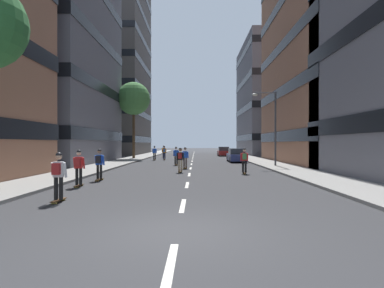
# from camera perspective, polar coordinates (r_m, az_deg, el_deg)

# --- Properties ---
(ground_plane) EXTENTS (186.84, 186.84, 0.00)m
(ground_plane) POSITION_cam_1_polar(r_m,az_deg,el_deg) (38.31, 0.08, -3.00)
(ground_plane) COLOR #333335
(sidewalk_left) EXTENTS (3.18, 85.63, 0.14)m
(sidewalk_left) POSITION_cam_1_polar(r_m,az_deg,el_deg) (42.98, -10.29, -2.56)
(sidewalk_left) COLOR gray
(sidewalk_left) RESTS_ON ground_plane
(sidewalk_right) EXTENTS (3.18, 85.63, 0.14)m
(sidewalk_right) POSITION_cam_1_polar(r_m,az_deg,el_deg) (42.82, 10.60, -2.57)
(sidewalk_right) COLOR gray
(sidewalk_right) RESTS_ON ground_plane
(lane_markings) EXTENTS (0.16, 72.20, 0.01)m
(lane_markings) POSITION_cam_1_polar(r_m,az_deg,el_deg) (40.17, 0.11, -2.85)
(lane_markings) COLOR silver
(lane_markings) RESTS_ON ground_plane
(building_left_mid) EXTENTS (12.37, 16.28, 24.55)m
(building_left_mid) POSITION_cam_1_polar(r_m,az_deg,el_deg) (36.70, -26.15, 16.38)
(building_left_mid) COLOR slate
(building_left_mid) RESTS_ON ground_plane
(building_left_far) EXTENTS (12.37, 17.65, 37.06)m
(building_left_far) POSITION_cam_1_polar(r_m,az_deg,el_deg) (61.34, -14.92, 15.76)
(building_left_far) COLOR #4C4744
(building_left_far) RESTS_ON ground_plane
(building_right_far) EXTENTS (12.37, 18.48, 20.81)m
(building_right_far) POSITION_cam_1_polar(r_m,az_deg,el_deg) (59.43, 15.56, 8.26)
(building_right_far) COLOR slate
(building_right_far) RESTS_ON ground_plane
(parked_car_near) EXTENTS (1.82, 4.40, 1.52)m
(parked_car_near) POSITION_cam_1_polar(r_m,az_deg,el_deg) (49.68, 5.98, -1.47)
(parked_car_near) COLOR maroon
(parked_car_near) RESTS_ON ground_plane
(parked_car_mid) EXTENTS (1.82, 4.40, 1.52)m
(parked_car_mid) POSITION_cam_1_polar(r_m,az_deg,el_deg) (33.95, 8.42, -2.22)
(parked_car_mid) COLOR navy
(parked_car_mid) RESTS_ON ground_plane
(street_tree_near) EXTENTS (4.32, 4.32, 10.02)m
(street_tree_near) POSITION_cam_1_polar(r_m,az_deg,el_deg) (40.85, -10.99, 8.38)
(street_tree_near) COLOR #4C3823
(street_tree_near) RESTS_ON sidewalk_left
(streetlamp_right) EXTENTS (2.13, 0.30, 6.50)m
(streetlamp_right) POSITION_cam_1_polar(r_m,az_deg,el_deg) (27.45, 14.78, 4.40)
(streetlamp_right) COLOR #3F3F44
(streetlamp_right) RESTS_ON sidewalk_right
(skater_0) EXTENTS (0.56, 0.92, 1.78)m
(skater_0) POSITION_cam_1_polar(r_m,az_deg,el_deg) (44.60, -5.39, -1.25)
(skater_0) COLOR brown
(skater_0) RESTS_ON ground_plane
(skater_1) EXTENTS (0.57, 0.92, 1.78)m
(skater_1) POSITION_cam_1_polar(r_m,az_deg,el_deg) (28.65, -3.03, -2.08)
(skater_1) COLOR brown
(skater_1) RESTS_ON ground_plane
(skater_2) EXTENTS (0.55, 0.91, 1.78)m
(skater_2) POSITION_cam_1_polar(r_m,az_deg,el_deg) (21.61, -2.24, -2.73)
(skater_2) COLOR brown
(skater_2) RESTS_ON ground_plane
(skater_3) EXTENTS (0.54, 0.91, 1.78)m
(skater_3) POSITION_cam_1_polar(r_m,az_deg,el_deg) (17.62, -17.17, -3.38)
(skater_3) COLOR brown
(skater_3) RESTS_ON ground_plane
(skater_4) EXTENTS (0.55, 0.92, 1.78)m
(skater_4) POSITION_cam_1_polar(r_m,az_deg,el_deg) (38.06, -5.27, -1.49)
(skater_4) COLOR brown
(skater_4) RESTS_ON ground_plane
(skater_5) EXTENTS (0.56, 0.92, 1.78)m
(skater_5) POSITION_cam_1_polar(r_m,az_deg,el_deg) (24.75, -1.30, -2.43)
(skater_5) COLOR brown
(skater_5) RESTS_ON ground_plane
(skater_6) EXTENTS (0.55, 0.91, 1.78)m
(skater_6) POSITION_cam_1_polar(r_m,az_deg,el_deg) (20.90, 9.89, -2.83)
(skater_6) COLOR brown
(skater_6) RESTS_ON ground_plane
(skater_7) EXTENTS (0.53, 0.90, 1.78)m
(skater_7) POSITION_cam_1_polar(r_m,az_deg,el_deg) (11.70, -24.00, -5.17)
(skater_7) COLOR brown
(skater_7) RESTS_ON ground_plane
(skater_8) EXTENTS (0.54, 0.91, 1.78)m
(skater_8) POSITION_cam_1_polar(r_m,az_deg,el_deg) (15.42, -20.69, -3.89)
(skater_8) COLOR brown
(skater_8) RESTS_ON ground_plane
(skater_9) EXTENTS (0.54, 0.90, 1.78)m
(skater_9) POSITION_cam_1_polar(r_m,az_deg,el_deg) (37.38, -7.12, -1.56)
(skater_9) COLOR brown
(skater_9) RESTS_ON ground_plane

